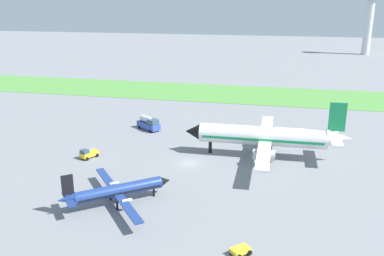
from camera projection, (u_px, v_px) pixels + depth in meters
ground_plane at (189, 163)px, 80.79m from camera, size 600.00×600.00×0.00m
grass_taxiway_strip at (233, 94)px, 139.80m from camera, size 360.00×28.00×0.08m
airplane_midfield_jet at (265, 136)px, 83.01m from camera, size 32.69×33.36×11.80m
airplane_foreground_turboprop at (117, 190)px, 64.07m from camera, size 15.15×16.95×6.25m
baggage_cart_near_gate at (240, 250)px, 51.79m from camera, size 2.92×2.92×0.90m
pushback_tug_midfield at (88, 154)px, 83.24m from camera, size 3.21×4.02×1.95m
fuel_truck_by_runway at (149, 123)px, 101.10m from camera, size 6.72×5.66×3.29m
control_tower at (369, 18)px, 233.16m from camera, size 8.00×8.00×34.36m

